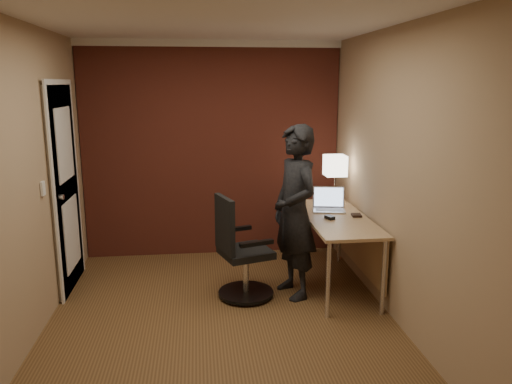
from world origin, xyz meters
TOP-DOWN VIEW (x-y plane):
  - room at (-0.27, 1.54)m, footprint 4.00×4.00m
  - desk at (1.25, 0.79)m, footprint 0.60×1.50m
  - desk_lamp at (1.30, 1.30)m, footprint 0.22×0.22m
  - laptop at (1.17, 1.05)m, footprint 0.37×0.31m
  - mouse at (1.09, 0.70)m, footprint 0.09×0.12m
  - wallet at (1.38, 0.76)m, footprint 0.10×0.12m
  - office_chair at (0.20, 0.60)m, footprint 0.56×0.62m
  - person at (0.73, 0.62)m, footprint 0.56×0.70m

SIDE VIEW (x-z plane):
  - office_chair at x=0.20m, z-range -0.06..0.93m
  - desk at x=1.25m, z-range 0.24..0.97m
  - wallet at x=1.38m, z-range 0.73..0.75m
  - mouse at x=1.09m, z-range 0.73..0.76m
  - laptop at x=1.17m, z-range 0.68..0.91m
  - person at x=0.73m, z-range 0.00..1.66m
  - desk_lamp at x=1.30m, z-range 0.88..1.41m
  - room at x=-0.27m, z-range -0.63..3.37m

